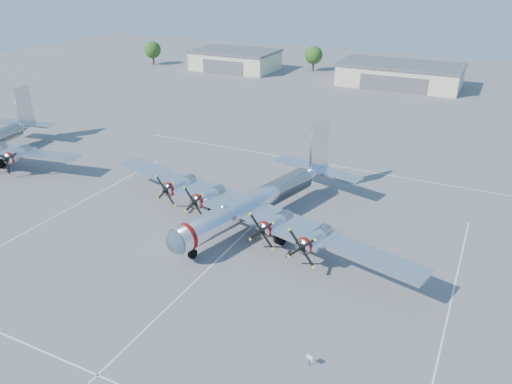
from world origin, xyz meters
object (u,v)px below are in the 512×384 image
at_px(main_bomber_b29, 256,223).
at_px(hangar_center, 400,75).
at_px(hangar_west, 235,60).
at_px(tree_far_west, 153,50).
at_px(info_placard, 309,359).
at_px(tree_west, 314,55).

bearing_deg(main_bomber_b29, hangar_center, 104.59).
distance_m(hangar_west, tree_far_west, 25.36).
distance_m(hangar_west, hangar_center, 45.00).
xyz_separation_m(hangar_west, info_placard, (58.48, -96.26, -2.01)).
xyz_separation_m(hangar_center, main_bomber_b29, (0.08, -78.03, -2.71)).
bearing_deg(info_placard, main_bomber_b29, 141.66).
bearing_deg(hangar_center, hangar_west, 180.00).
height_order(tree_west, main_bomber_b29, tree_west).
bearing_deg(main_bomber_b29, tree_west, 120.78).
distance_m(hangar_west, info_placard, 112.65).
height_order(tree_west, info_placard, tree_west).
relative_size(tree_west, info_placard, 6.62).
bearing_deg(info_placard, hangar_center, 113.31).
relative_size(tree_far_west, main_bomber_b29, 0.16).
height_order(hangar_west, tree_far_west, tree_far_west).
bearing_deg(info_placard, tree_far_west, 147.47).
bearing_deg(hangar_west, hangar_center, -0.00).
height_order(main_bomber_b29, info_placard, main_bomber_b29).
xyz_separation_m(tree_far_west, tree_west, (45.00, 12.00, 0.00)).
relative_size(hangar_center, main_bomber_b29, 0.68).
bearing_deg(tree_west, hangar_center, -17.82).
distance_m(hangar_center, tree_west, 26.30).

